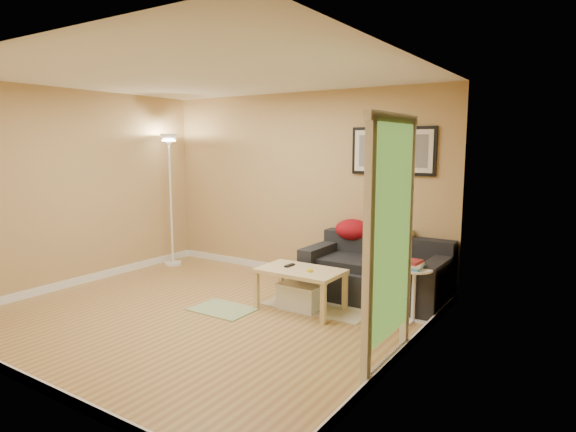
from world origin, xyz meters
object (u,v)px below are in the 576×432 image
Objects in this scene: side_table at (414,295)px; book_stack at (413,264)px; sofa at (376,270)px; storage_bin at (301,296)px; floor_lamp at (171,204)px; coffee_table at (300,289)px.

book_stack reaches higher than side_table.
sofa reaches higher than storage_bin.
storage_bin is at bearing -13.44° from floor_lamp.
sofa is 0.80m from side_table.
storage_bin is at bearing -166.12° from side_table.
storage_bin is (-0.01, 0.03, -0.09)m from coffee_table.
floor_lamp is (-4.00, 0.38, 0.34)m from book_stack.
coffee_table is 0.09m from storage_bin.
floor_lamp is (-2.81, 0.70, 0.73)m from coffee_table.
coffee_table is 1.26m from side_table.
floor_lamp reaches higher than book_stack.
floor_lamp reaches higher than coffee_table.
side_table reaches higher than storage_bin.
book_stack is 4.03m from floor_lamp.
floor_lamp is at bearing -173.68° from coffee_table.
coffee_table is 1.94× the size of storage_bin.
book_stack is at bearing -38.63° from sofa.
coffee_table is (-0.57, -0.81, -0.14)m from sofa.
storage_bin is 0.24× the size of floor_lamp.
storage_bin is (-0.58, -0.78, -0.22)m from sofa.
sofa is 3.46× the size of storage_bin.
side_table is 2.23× the size of book_stack.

